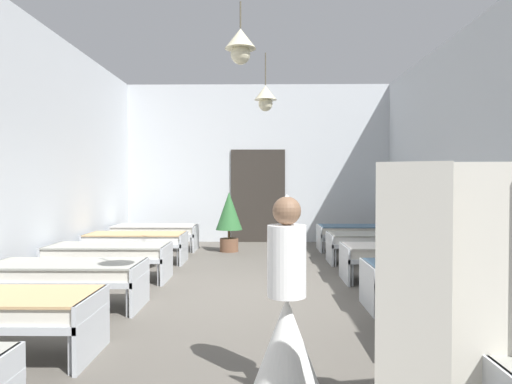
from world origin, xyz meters
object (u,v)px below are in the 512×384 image
Objects in this scene: bed_right_row_2 at (443,274)px; bed_left_row_4 at (136,240)px; nurse_near_aisle at (287,319)px; potted_plant at (229,216)px; bed_left_row_5 at (155,231)px; bed_left_row_3 at (109,253)px; bed_right_row_5 at (360,231)px; bed_left_row_2 at (66,273)px; bed_right_row_4 at (378,241)px; privacy_screen at (485,309)px; bed_right_row_3 at (403,254)px.

bed_right_row_2 is 5.72m from bed_left_row_4.
nurse_near_aisle is 7.02m from potted_plant.
nurse_near_aisle is at bearing -132.91° from bed_right_row_2.
bed_right_row_2 is 6.80m from bed_left_row_5.
bed_left_row_3 is 4.66m from nurse_near_aisle.
nurse_near_aisle is at bearing -106.00° from bed_right_row_5.
bed_left_row_2 and bed_right_row_5 have the same top height.
bed_right_row_2 is 1.00× the size of bed_right_row_4.
bed_right_row_5 is at bearing 35.08° from bed_left_row_3.
potted_plant is at bearing 70.30° from bed_left_row_2.
privacy_screen is at bearing -39.67° from bed_left_row_2.
bed_right_row_4 is (4.68, 0.00, 0.00)m from bed_left_row_4.
nurse_near_aisle reaches higher than bed_right_row_2.
bed_right_row_3 is (4.68, 1.64, 0.00)m from bed_left_row_2.
bed_right_row_3 is at bearing -35.08° from bed_left_row_5.
privacy_screen is (1.09, -0.89, 0.32)m from nurse_near_aisle.
privacy_screen is (3.73, -3.09, 0.41)m from bed_left_row_2.
bed_right_row_3 is (0.00, 1.64, 0.00)m from bed_right_row_2.
bed_left_row_3 is 6.04m from privacy_screen.
bed_right_row_2 is 1.00× the size of bed_right_row_5.
privacy_screen reaches higher than bed_left_row_4.
potted_plant is (1.70, 4.76, 0.37)m from bed_left_row_2.
bed_right_row_3 is (4.68, 0.00, 0.00)m from bed_left_row_3.
privacy_screen is at bearing -96.75° from bed_right_row_5.
bed_right_row_4 is 6.46m from privacy_screen.
bed_left_row_2 is at bearing -90.00° from bed_left_row_4.
bed_left_row_3 is 1.00× the size of bed_left_row_4.
potted_plant reaches higher than bed_right_row_2.
bed_left_row_5 is at bearing 121.04° from privacy_screen.
bed_right_row_3 is at bearing -90.00° from bed_right_row_4.
bed_right_row_5 is at bearing 89.35° from privacy_screen.
bed_right_row_3 is 4.96m from bed_left_row_4.
potted_plant is (-0.93, 6.96, 0.28)m from nurse_near_aisle.
bed_left_row_3 is 3.57m from potted_plant.
bed_right_row_3 is 4.85m from privacy_screen.
bed_right_row_4 is 5.85m from nurse_near_aisle.
bed_left_row_2 is 5.07m from potted_plant.
bed_left_row_4 and bed_right_row_5 have the same top height.
bed_right_row_3 is at bearing -19.35° from bed_left_row_4.
bed_left_row_5 is 1.12× the size of privacy_screen.
potted_plant is at bearing 62.86° from nurse_near_aisle.
potted_plant is (-2.98, 1.47, 0.37)m from bed_right_row_4.
bed_right_row_3 is 1.12× the size of privacy_screen.
bed_left_row_4 is (-4.68, 3.29, 0.00)m from bed_right_row_2.
bed_left_row_2 is at bearing -160.65° from bed_right_row_3.
bed_left_row_3 is 1.00× the size of bed_right_row_4.
bed_right_row_3 is at bearing 84.77° from privacy_screen.
bed_left_row_5 is at bearing 90.00° from bed_left_row_4.
bed_right_row_4 is 4.96m from bed_left_row_5.
bed_left_row_5 is (0.00, 3.29, 0.00)m from bed_left_row_3.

